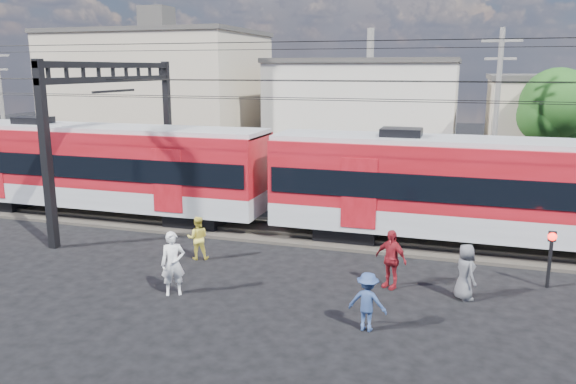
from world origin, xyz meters
name	(u,v)px	position (x,y,z in m)	size (l,w,h in m)	color
ground	(274,320)	(0.00, 0.00, 0.00)	(120.00, 120.00, 0.00)	black
track_bed	(338,236)	(0.00, 8.00, 0.06)	(70.00, 3.40, 0.12)	#2D2823
rail_near	(333,238)	(0.00, 7.25, 0.18)	(70.00, 0.12, 0.12)	#59544C
rail_far	(341,228)	(0.00, 8.75, 0.18)	(70.00, 0.12, 0.12)	#59544C
commuter_train	(494,188)	(5.77, 8.00, 2.40)	(50.30, 3.08, 4.17)	black
catenary	(142,105)	(-8.65, 8.00, 5.14)	(70.00, 9.30, 7.52)	black
building_west	(160,96)	(-17.00, 24.00, 4.66)	(14.28, 10.20, 9.30)	tan
building_midwest	(368,111)	(-2.00, 27.00, 3.66)	(12.24, 12.24, 7.30)	beige
utility_pole_mid	(496,115)	(6.00, 15.00, 4.53)	(1.80, 0.24, 8.50)	slate
utility_pole_west	(2,109)	(-22.00, 14.00, 4.28)	(1.80, 0.24, 8.00)	slate
tree_near	(560,109)	(9.19, 18.09, 4.66)	(3.82, 3.64, 6.72)	#382619
pedestrian_a	(173,264)	(-3.45, 0.83, 0.97)	(0.71, 0.47, 1.95)	silver
pedestrian_b	(198,238)	(-4.19, 3.96, 0.78)	(0.76, 0.59, 1.56)	#DFCF45
pedestrian_c	(367,302)	(2.49, 0.21, 0.78)	(1.01, 0.58, 1.57)	navy
pedestrian_d	(391,259)	(2.69, 3.32, 0.93)	(1.09, 0.45, 1.86)	maroon
pedestrian_e	(465,272)	(4.89, 3.06, 0.84)	(0.82, 0.54, 1.69)	#515256
crossing_signal	(551,249)	(7.37, 4.75, 1.26)	(0.27, 0.27, 1.82)	black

